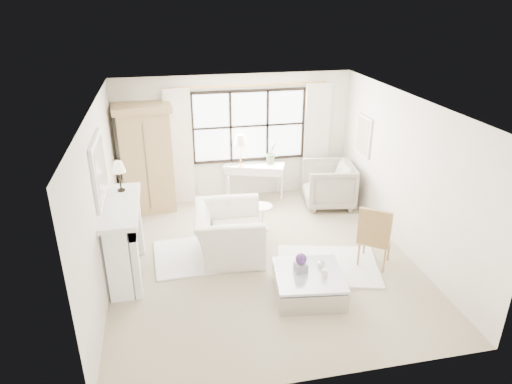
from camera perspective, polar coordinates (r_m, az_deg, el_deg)
floor at (r=7.97m, az=0.81°, el=-8.31°), size 5.50×5.50×0.00m
ceiling at (r=6.92m, az=0.94°, el=11.00°), size 5.50×5.50×0.00m
wall_back at (r=9.88m, az=-2.60°, el=6.79°), size 5.00×0.00×5.00m
wall_front at (r=5.02m, az=7.81°, el=-11.48°), size 5.00×0.00×5.00m
wall_left at (r=7.26m, az=-18.77°, el=-0.94°), size 0.00×5.50×5.50m
wall_right at (r=8.22m, az=18.16°, el=2.01°), size 0.00×5.50×5.50m
window_pane at (r=9.84m, az=-0.87°, el=8.26°), size 2.40×0.02×1.50m
window_frame at (r=9.84m, az=-0.86°, el=8.24°), size 2.50×0.04×1.50m
curtain_rod at (r=9.59m, az=-0.83°, el=13.18°), size 3.30×0.04×0.04m
curtain_left at (r=9.72m, az=-9.53°, el=5.47°), size 0.55×0.10×2.47m
curtain_right at (r=10.25m, az=7.54°, el=6.56°), size 0.55×0.10×2.47m
fireplace at (r=7.54m, az=-16.37°, el=-5.66°), size 0.58×1.66×1.26m
mirror_frame at (r=7.08m, az=-19.05°, el=2.69°), size 0.05×1.15×0.95m
mirror_glass at (r=7.07m, az=-18.81°, el=2.71°), size 0.02×1.00×0.80m
art_frame at (r=9.56m, az=13.31°, el=6.84°), size 0.04×0.62×0.82m
art_canvas at (r=9.56m, az=13.20°, el=6.84°), size 0.01×0.52×0.72m
mantel_lamp at (r=7.58m, az=-16.81°, el=2.86°), size 0.22×0.22×0.51m
armoire at (r=9.52m, az=-13.54°, el=4.14°), size 1.17×0.79×2.24m
console_table at (r=10.04m, az=-0.25°, el=1.33°), size 1.38×0.85×0.80m
console_lamp at (r=9.65m, az=-1.98°, el=6.42°), size 0.28×0.28×0.69m
orchid_plant at (r=9.88m, az=1.96°, el=4.94°), size 0.34×0.32×0.49m
side_table at (r=8.73m, az=0.75°, el=-2.77°), size 0.40×0.40×0.51m
rug_left at (r=8.11m, az=-6.09°, el=-7.68°), size 1.86×1.35×0.03m
rug_right at (r=7.84m, az=8.95°, el=-9.07°), size 1.91×1.60×0.03m
club_armchair at (r=7.90m, az=-3.39°, el=-5.05°), size 1.28×1.43×0.85m
wingback_chair at (r=9.82m, az=9.04°, el=0.93°), size 1.17×1.14×0.94m
french_chair at (r=7.91m, az=14.55°, el=-6.79°), size 0.68×0.68×1.08m
coffee_table at (r=7.06m, az=6.56°, el=-11.41°), size 1.12×1.12×0.38m
planter_box at (r=6.95m, az=5.61°, el=-9.36°), size 0.18×0.18×0.13m
planter_flowers at (r=6.87m, az=5.66°, el=-8.31°), size 0.17×0.17×0.17m
pillar_candle at (r=6.88m, az=8.58°, el=-9.97°), size 0.09×0.09×0.12m
coffee_vase at (r=7.09m, az=8.12°, el=-8.74°), size 0.15×0.15×0.14m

